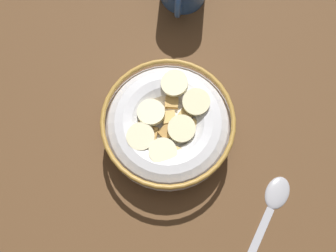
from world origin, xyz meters
TOP-DOWN VIEW (x-y plane):
  - ground_plane at (0.00, 0.00)cm, footprint 126.48×126.48cm
  - cereal_bowl at (-0.01, -0.01)cm, footprint 16.69×16.69cm
  - spoon at (7.66, 14.78)cm, footprint 15.09×6.56cm

SIDE VIEW (x-z plane):
  - ground_plane at x=0.00cm, z-range -2.00..0.00cm
  - spoon at x=7.66cm, z-range -0.06..0.74cm
  - cereal_bowl at x=-0.01cm, z-range -0.01..6.13cm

